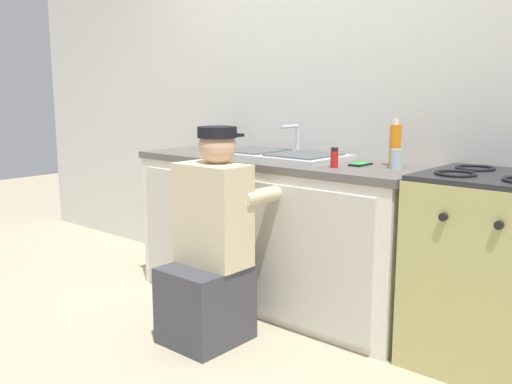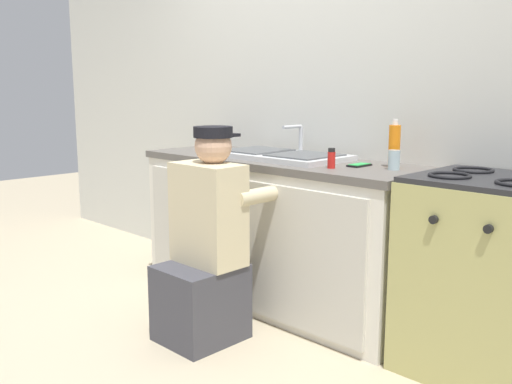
% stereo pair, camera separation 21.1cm
% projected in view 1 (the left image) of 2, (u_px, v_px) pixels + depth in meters
% --- Properties ---
extents(ground_plane, '(12.00, 12.00, 0.00)m').
position_uv_depth(ground_plane, '(245.00, 314.00, 3.31)').
color(ground_plane, tan).
extents(back_wall, '(6.00, 0.10, 2.50)m').
position_uv_depth(back_wall, '(313.00, 96.00, 3.57)').
color(back_wall, silver).
rests_on(back_wall, ground_plane).
extents(counter_cabinet, '(1.81, 0.62, 0.85)m').
position_uv_depth(counter_cabinet, '(277.00, 234.00, 3.45)').
color(counter_cabinet, silver).
rests_on(counter_cabinet, ground_plane).
extents(countertop, '(1.85, 0.62, 0.04)m').
position_uv_depth(countertop, '(278.00, 162.00, 3.38)').
color(countertop, '#5B5651').
rests_on(countertop, counter_cabinet).
extents(sink_double_basin, '(0.80, 0.44, 0.19)m').
position_uv_depth(sink_double_basin, '(278.00, 155.00, 3.37)').
color(sink_double_basin, silver).
rests_on(sink_double_basin, countertop).
extents(stove_range, '(0.66, 0.62, 0.92)m').
position_uv_depth(stove_range, '(491.00, 272.00, 2.64)').
color(stove_range, tan).
rests_on(stove_range, ground_plane).
extents(plumber_person, '(0.42, 0.61, 1.10)m').
position_uv_depth(plumber_person, '(210.00, 253.00, 2.92)').
color(plumber_person, '#3F3F47').
rests_on(plumber_person, ground_plane).
extents(soap_bottle_orange, '(0.06, 0.06, 0.25)m').
position_uv_depth(soap_bottle_orange, '(395.00, 145.00, 2.99)').
color(soap_bottle_orange, orange).
rests_on(soap_bottle_orange, countertop).
extents(spice_bottle_red, '(0.04, 0.04, 0.10)m').
position_uv_depth(spice_bottle_red, '(334.00, 158.00, 2.95)').
color(spice_bottle_red, red).
rests_on(spice_bottle_red, countertop).
extents(cell_phone, '(0.07, 0.14, 0.01)m').
position_uv_depth(cell_phone, '(361.00, 164.00, 3.05)').
color(cell_phone, black).
rests_on(cell_phone, countertop).
extents(water_glass, '(0.06, 0.06, 0.10)m').
position_uv_depth(water_glass, '(396.00, 159.00, 2.92)').
color(water_glass, '#ADC6CC').
rests_on(water_glass, countertop).
extents(spice_bottle_pepper, '(0.04, 0.04, 0.10)m').
position_uv_depth(spice_bottle_pepper, '(212.00, 142.00, 3.87)').
color(spice_bottle_pepper, '#513823').
rests_on(spice_bottle_pepper, countertop).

